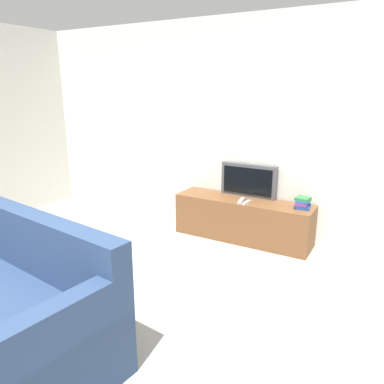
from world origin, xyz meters
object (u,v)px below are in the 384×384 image
at_px(television, 249,180).
at_px(book_stack, 303,203).
at_px(remote_on_stand, 247,203).
at_px(remote_secondary, 241,201).
at_px(tv_stand, 243,220).

xyz_separation_m(television, book_stack, (0.70, -0.13, -0.14)).
distance_m(television, remote_on_stand, 0.36).
height_order(television, remote_secondary, television).
bearing_deg(television, book_stack, -10.80).
height_order(tv_stand, remote_on_stand, remote_on_stand).
xyz_separation_m(tv_stand, remote_on_stand, (0.09, -0.12, 0.26)).
xyz_separation_m(remote_on_stand, remote_secondary, (-0.08, 0.03, 0.00)).
bearing_deg(tv_stand, television, 93.25).
relative_size(tv_stand, book_stack, 8.28).
distance_m(tv_stand, remote_on_stand, 0.30).
xyz_separation_m(television, remote_secondary, (0.02, -0.25, -0.19)).
height_order(book_stack, remote_secondary, book_stack).
bearing_deg(book_stack, tv_stand, -177.22).
distance_m(tv_stand, remote_secondary, 0.28).
bearing_deg(remote_secondary, remote_on_stand, -21.96).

